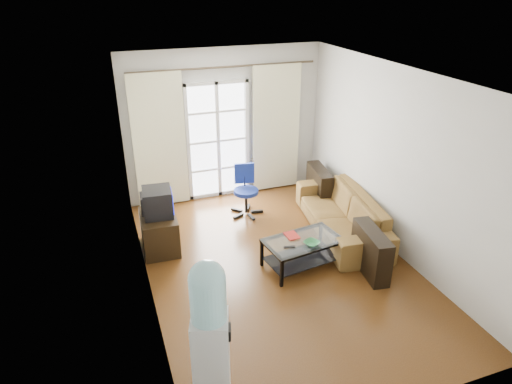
% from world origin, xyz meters
% --- Properties ---
extents(floor, '(5.20, 5.20, 0.00)m').
position_xyz_m(floor, '(0.00, 0.00, 0.00)').
color(floor, '#553314').
rests_on(floor, ground).
extents(ceiling, '(5.20, 5.20, 0.00)m').
position_xyz_m(ceiling, '(0.00, 0.00, 2.70)').
color(ceiling, white).
rests_on(ceiling, wall_back).
extents(wall_back, '(3.60, 0.02, 2.70)m').
position_xyz_m(wall_back, '(0.00, 2.60, 1.35)').
color(wall_back, beige).
rests_on(wall_back, floor).
extents(wall_front, '(3.60, 0.02, 2.70)m').
position_xyz_m(wall_front, '(0.00, -2.60, 1.35)').
color(wall_front, beige).
rests_on(wall_front, floor).
extents(wall_left, '(0.02, 5.20, 2.70)m').
position_xyz_m(wall_left, '(-1.80, 0.00, 1.35)').
color(wall_left, beige).
rests_on(wall_left, floor).
extents(wall_right, '(0.02, 5.20, 2.70)m').
position_xyz_m(wall_right, '(1.80, 0.00, 1.35)').
color(wall_right, beige).
rests_on(wall_right, floor).
extents(french_door, '(1.16, 0.06, 2.15)m').
position_xyz_m(french_door, '(-0.15, 2.54, 1.07)').
color(french_door, white).
rests_on(french_door, wall_back).
extents(curtain_rod, '(3.30, 0.04, 0.04)m').
position_xyz_m(curtain_rod, '(0.00, 2.50, 2.38)').
color(curtain_rod, '#4C3F2D').
rests_on(curtain_rod, wall_back).
extents(curtain_left, '(0.90, 0.07, 2.35)m').
position_xyz_m(curtain_left, '(-1.20, 2.48, 1.20)').
color(curtain_left, beige).
rests_on(curtain_left, curtain_rod).
extents(curtain_right, '(0.90, 0.07, 2.35)m').
position_xyz_m(curtain_right, '(0.95, 2.48, 1.20)').
color(curtain_right, beige).
rests_on(curtain_right, curtain_rod).
extents(radiator, '(0.64, 0.12, 0.64)m').
position_xyz_m(radiator, '(0.80, 2.50, 0.33)').
color(radiator, gray).
rests_on(radiator, floor).
extents(sofa, '(2.48, 1.51, 0.65)m').
position_xyz_m(sofa, '(1.32, 0.55, 0.33)').
color(sofa, brown).
rests_on(sofa, floor).
extents(coffee_table, '(1.15, 0.76, 0.43)m').
position_xyz_m(coffee_table, '(0.32, -0.13, 0.28)').
color(coffee_table, silver).
rests_on(coffee_table, floor).
extents(bowl, '(0.36, 0.36, 0.05)m').
position_xyz_m(bowl, '(0.37, -0.29, 0.46)').
color(bowl, green).
rests_on(bowl, coffee_table).
extents(book, '(0.19, 0.24, 0.02)m').
position_xyz_m(book, '(0.12, 0.01, 0.45)').
color(book, maroon).
rests_on(book, coffee_table).
extents(remote, '(0.16, 0.08, 0.02)m').
position_xyz_m(remote, '(0.05, -0.25, 0.44)').
color(remote, black).
rests_on(remote, coffee_table).
extents(tv_stand, '(0.54, 0.79, 0.56)m').
position_xyz_m(tv_stand, '(-1.51, 1.03, 0.28)').
color(tv_stand, black).
rests_on(tv_stand, floor).
extents(crt_tv, '(0.49, 0.48, 0.41)m').
position_xyz_m(crt_tv, '(-1.51, 1.05, 0.77)').
color(crt_tv, black).
rests_on(crt_tv, tv_stand).
extents(task_chair, '(0.69, 0.69, 0.87)m').
position_xyz_m(task_chair, '(0.08, 1.67, 0.26)').
color(task_chair, black).
rests_on(task_chair, floor).
extents(water_cooler, '(0.42, 0.42, 1.64)m').
position_xyz_m(water_cooler, '(-1.47, -1.95, 0.86)').
color(water_cooler, silver).
rests_on(water_cooler, floor).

